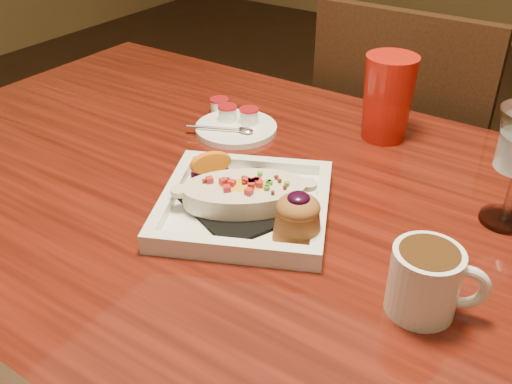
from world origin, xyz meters
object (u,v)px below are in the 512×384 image
Objects in this scene: table at (269,252)px; plate at (251,201)px; chair_far at (403,169)px; saucer at (235,125)px; red_tumbler at (388,98)px; coffee_mug at (427,279)px.

table is 4.62× the size of plate.
chair_far is 0.55m from saucer.
saucer is at bearing -151.69° from red_tumbler.
chair_far is 0.46m from red_tumbler.
saucer reaches higher than table.
saucer is (-0.19, 0.17, 0.11)m from table.
coffee_mug is 0.54m from saucer.
chair_far reaches higher than coffee_mug.
chair_far reaches higher than plate.
chair_far is 5.99× the size of saucer.
coffee_mug reaches higher than plate.
saucer is at bearing 105.56° from plate.
table is at bearing 90.00° from chair_far.
chair_far is at bearing 90.02° from coffee_mug.
red_tumbler reaches higher than coffee_mug.
red_tumbler is at bearing 55.74° from plate.
red_tumbler is at bearing 99.48° from chair_far.
plate is 0.29m from saucer.
chair_far is at bearing 64.79° from plate.
coffee_mug reaches higher than table.
table is 1.61× the size of chair_far.
table is at bearing 140.76° from coffee_mug.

